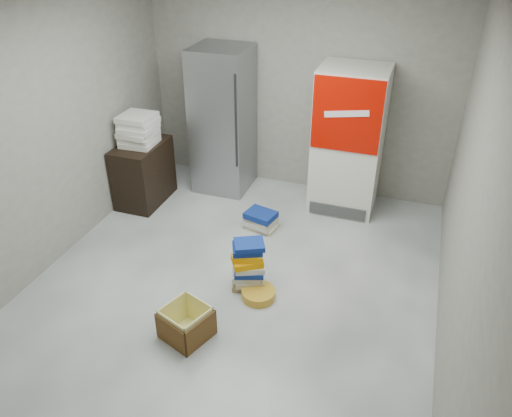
{
  "coord_description": "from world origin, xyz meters",
  "views": [
    {
      "loc": [
        1.53,
        -3.56,
        3.34
      ],
      "look_at": [
        0.05,
        0.7,
        0.61
      ],
      "focal_mm": 35.0,
      "sensor_mm": 36.0,
      "label": 1
    }
  ],
  "objects_px": {
    "steel_fridge": "(223,121)",
    "wood_shelf": "(144,173)",
    "cardboard_box": "(186,325)",
    "coke_cooler": "(348,141)",
    "phonebook_stack_main": "(248,265)"
  },
  "relations": [
    {
      "from": "steel_fridge",
      "to": "wood_shelf",
      "type": "xyz_separation_m",
      "value": [
        -0.83,
        -0.73,
        -0.55
      ]
    },
    {
      "from": "coke_cooler",
      "to": "cardboard_box",
      "type": "relative_size",
      "value": 3.62
    },
    {
      "from": "coke_cooler",
      "to": "phonebook_stack_main",
      "type": "relative_size",
      "value": 3.33
    },
    {
      "from": "steel_fridge",
      "to": "phonebook_stack_main",
      "type": "bearing_deg",
      "value": -61.77
    },
    {
      "from": "steel_fridge",
      "to": "cardboard_box",
      "type": "bearing_deg",
      "value": -74.75
    },
    {
      "from": "wood_shelf",
      "to": "cardboard_box",
      "type": "bearing_deg",
      "value": -52.25
    },
    {
      "from": "cardboard_box",
      "to": "coke_cooler",
      "type": "bearing_deg",
      "value": 92.63
    },
    {
      "from": "phonebook_stack_main",
      "to": "cardboard_box",
      "type": "xyz_separation_m",
      "value": [
        -0.29,
        -0.83,
        -0.14
      ]
    },
    {
      "from": "cardboard_box",
      "to": "phonebook_stack_main",
      "type": "bearing_deg",
      "value": 91.08
    },
    {
      "from": "coke_cooler",
      "to": "phonebook_stack_main",
      "type": "xyz_separation_m",
      "value": [
        -0.6,
        -1.95,
        -0.63
      ]
    },
    {
      "from": "phonebook_stack_main",
      "to": "cardboard_box",
      "type": "relative_size",
      "value": 1.09
    },
    {
      "from": "coke_cooler",
      "to": "steel_fridge",
      "type": "bearing_deg",
      "value": 179.82
    },
    {
      "from": "phonebook_stack_main",
      "to": "coke_cooler",
      "type": "bearing_deg",
      "value": 48.83
    },
    {
      "from": "coke_cooler",
      "to": "phonebook_stack_main",
      "type": "height_order",
      "value": "coke_cooler"
    },
    {
      "from": "wood_shelf",
      "to": "phonebook_stack_main",
      "type": "bearing_deg",
      "value": -33.09
    }
  ]
}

